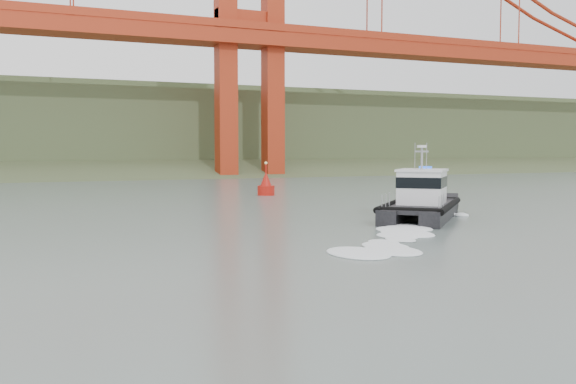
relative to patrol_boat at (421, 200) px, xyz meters
name	(u,v)px	position (x,y,z in m)	size (l,w,h in m)	color
ground	(365,259)	(-11.16, -12.01, -1.25)	(400.00, 400.00, 0.00)	#54645E
headlands	(78,138)	(-11.16, 113.49, 5.80)	(500.00, 105.36, 27.12)	#3F512E
patrol_boat	(421,200)	(0.00, 0.00, 0.00)	(9.77, 10.01, 4.98)	black
nav_buoy	(266,186)	(-1.59, 23.92, -0.32)	(1.69, 1.69, 3.52)	#AC140C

